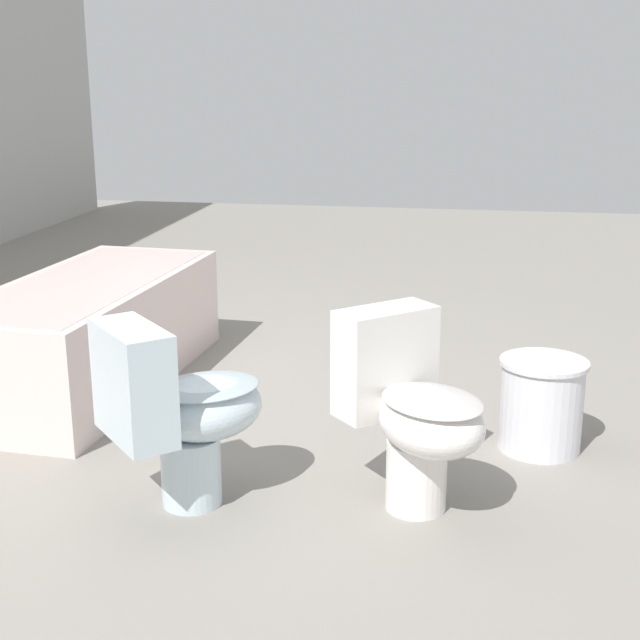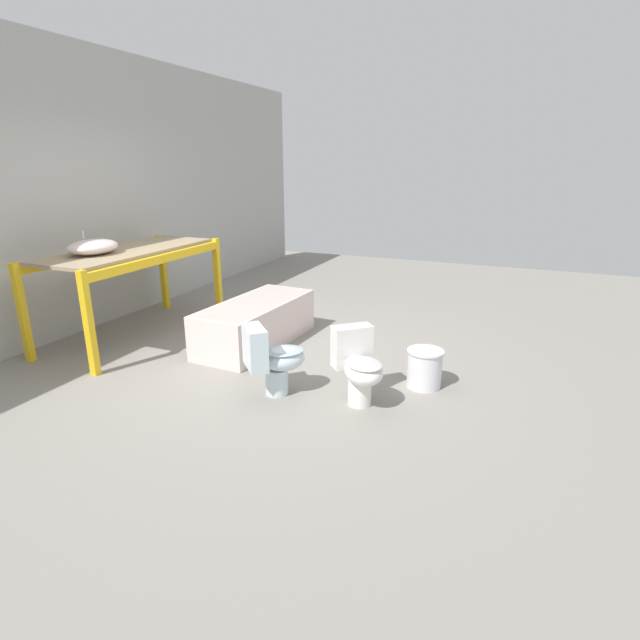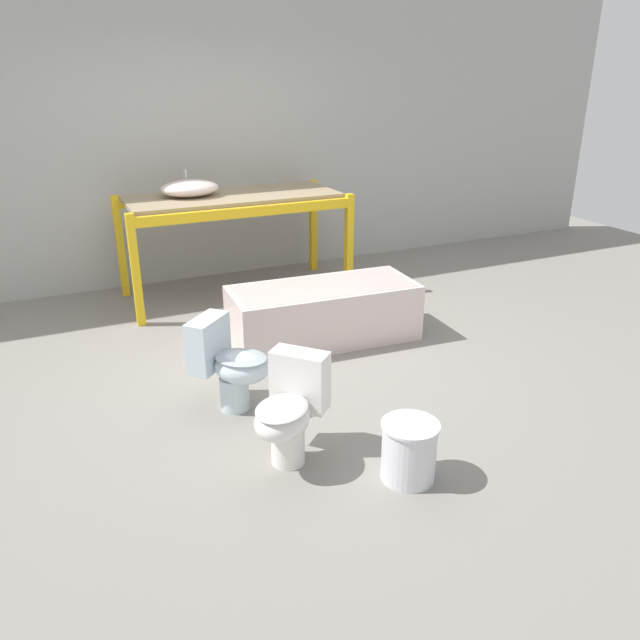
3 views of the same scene
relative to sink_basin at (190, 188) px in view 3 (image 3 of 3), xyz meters
name	(u,v)px [view 3 (image 3 of 3)]	position (x,y,z in m)	size (l,w,h in m)	color
ground_plane	(276,357)	(0.20, -1.67, -1.08)	(12.00, 12.00, 0.00)	gray
warehouse_wall_rear	(189,125)	(0.20, 0.66, 0.52)	(10.80, 0.08, 3.20)	#ADADA8
shelving_rack	(233,208)	(0.39, -0.09, -0.21)	(2.15, 0.94, 1.01)	yellow
sink_basin	(190,188)	(0.00, 0.00, 0.00)	(0.55, 0.43, 0.23)	silver
bathtub_main	(323,309)	(0.69, -1.50, -0.81)	(1.58, 0.74, 0.47)	silver
toilet_near	(229,363)	(-0.36, -2.28, -0.75)	(0.58, 0.58, 0.63)	silver
toilet_far	(289,409)	(-0.23, -3.00, -0.75)	(0.59, 0.57, 0.63)	white
bucket_white	(409,450)	(0.30, -3.44, -0.90)	(0.32, 0.32, 0.35)	silver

